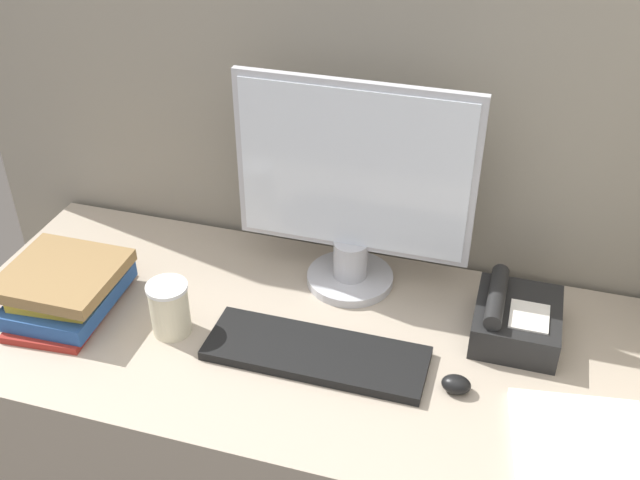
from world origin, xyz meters
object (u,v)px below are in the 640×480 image
object	(u,v)px
keyboard	(316,353)
book_stack	(67,287)
desk_telephone	(515,319)
monitor	(353,193)
coffee_cup	(170,308)
mouse	(456,384)

from	to	relation	value
keyboard	book_stack	xyz separation A→B (m)	(-0.56, 0.00, 0.04)
desk_telephone	keyboard	bearing A→B (deg)	-153.92
monitor	desk_telephone	bearing A→B (deg)	-12.52
monitor	book_stack	bearing A→B (deg)	-154.88
coffee_cup	monitor	bearing A→B (deg)	41.03
monitor	book_stack	world-z (taller)	monitor
book_stack	desk_telephone	xyz separation A→B (m)	(0.93, 0.18, -0.01)
keyboard	desk_telephone	distance (m)	0.41
coffee_cup	keyboard	bearing A→B (deg)	1.51
book_stack	monitor	bearing A→B (deg)	25.12
monitor	coffee_cup	xyz separation A→B (m)	(-0.31, -0.27, -0.17)
keyboard	book_stack	bearing A→B (deg)	179.83
mouse	desk_telephone	xyz separation A→B (m)	(0.09, 0.19, 0.02)
desk_telephone	book_stack	bearing A→B (deg)	-169.03
coffee_cup	book_stack	world-z (taller)	coffee_cup
coffee_cup	desk_telephone	world-z (taller)	coffee_cup
monitor	keyboard	bearing A→B (deg)	-90.36
mouse	coffee_cup	distance (m)	0.59
keyboard	coffee_cup	world-z (taller)	coffee_cup
coffee_cup	book_stack	distance (m)	0.25
keyboard	coffee_cup	xyz separation A→B (m)	(-0.31, -0.01, 0.05)
coffee_cup	desk_telephone	size ratio (longest dim) A/B	0.59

